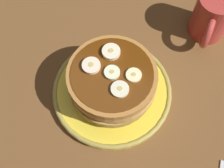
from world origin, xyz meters
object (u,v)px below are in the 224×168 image
banana_slice_0 (113,71)px  banana_slice_2 (92,63)px  banana_slice_3 (111,52)px  pancake_stack (112,82)px  plate (112,91)px  banana_slice_4 (134,75)px  coffee_mug (212,16)px  banana_slice_1 (120,89)px

banana_slice_0 → banana_slice_2: size_ratio=0.85×
banana_slice_3 → banana_slice_0: bearing=24.5°
banana_slice_2 → banana_slice_0: bearing=88.4°
pancake_stack → banana_slice_2: banana_slice_2 is taller
plate → banana_slice_4: banana_slice_4 is taller
plate → banana_slice_3: size_ratio=7.03×
banana_slice_0 → pancake_stack: bearing=1.7°
plate → coffee_mug: bearing=146.0°
banana_slice_3 → coffee_mug: size_ratio=0.28×
plate → banana_slice_4: size_ratio=8.40×
banana_slice_3 → coffee_mug: 22.56cm
banana_slice_4 → coffee_mug: (-19.32, 10.04, -3.34)cm
banana_slice_0 → banana_slice_1: size_ratio=0.89×
banana_slice_2 → banana_slice_3: 3.88cm
coffee_mug → banana_slice_4: bearing=-27.5°
banana_slice_2 → coffee_mug: (-19.61, 17.28, -3.44)cm
banana_slice_2 → banana_slice_4: size_ratio=1.18×
pancake_stack → banana_slice_2: bearing=-97.7°
pancake_stack → banana_slice_3: size_ratio=5.08×
banana_slice_0 → banana_slice_3: (-3.29, -1.50, 0.09)cm
plate → coffee_mug: coffee_mug is taller
coffee_mug → plate: bearing=-34.0°
banana_slice_4 → plate: bearing=-77.5°
banana_slice_3 → banana_slice_4: bearing=60.1°
pancake_stack → banana_slice_1: size_ratio=5.38×
pancake_stack → banana_slice_4: (-0.80, 3.52, 3.54)cm
plate → coffee_mug: 24.61cm
coffee_mug → banana_slice_3: bearing=-42.5°
plate → coffee_mug: (-20.10, 13.58, 4.14)cm
pancake_stack → banana_slice_0: 3.60cm
banana_slice_3 → banana_slice_2: bearing=-34.8°
pancake_stack → banana_slice_2: (-0.50, -3.72, 3.64)cm
banana_slice_1 → banana_slice_2: banana_slice_2 is taller
coffee_mug → banana_slice_1: bearing=-26.7°
pancake_stack → banana_slice_1: 4.85cm
plate → pancake_stack: size_ratio=1.38×
banana_slice_1 → banana_slice_3: size_ratio=0.94×
banana_slice_0 → coffee_mug: (-19.71, 13.57, -3.38)cm
banana_slice_0 → banana_slice_4: size_ratio=1.01×
banana_slice_2 → banana_slice_4: banana_slice_2 is taller
banana_slice_0 → banana_slice_1: (2.83, 2.23, -0.01)cm
banana_slice_1 → banana_slice_4: (-3.22, 1.30, -0.03)cm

